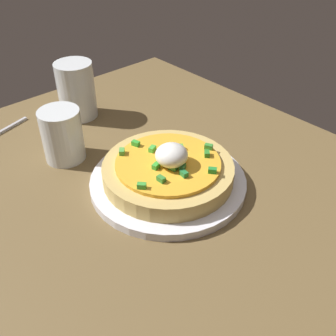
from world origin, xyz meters
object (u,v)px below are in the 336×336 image
fork (1,132)px  cup_near (63,137)px  pizza (168,169)px  cup_far (77,93)px  plate (168,181)px

fork → cup_near: bearing=91.3°
pizza → fork: bearing=21.7°
cup_near → cup_far: cup_far is taller
cup_near → cup_far: (11.48, -10.03, 0.71)cm
plate → cup_near: 20.10cm
plate → pizza: 2.47cm
plate → cup_near: bearing=24.8°
cup_far → fork: 16.50cm
plate → cup_far: size_ratio=2.20×
pizza → cup_near: (18.01, 8.28, 1.18)cm
cup_near → fork: cup_near is taller
pizza → fork: (33.76, 13.45, -2.91)cm
plate → fork: (33.70, 13.46, -0.44)cm
plate → cup_near: size_ratio=2.70×
pizza → fork: pizza is taller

